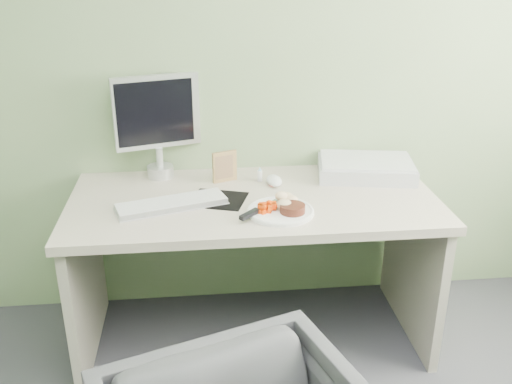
{
  "coord_description": "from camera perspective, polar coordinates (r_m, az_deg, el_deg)",
  "views": [
    {
      "loc": [
        -0.23,
        -0.64,
        1.73
      ],
      "look_at": [
        -0.0,
        1.5,
        0.81
      ],
      "focal_mm": 40.0,
      "sensor_mm": 36.0,
      "label": 1
    }
  ],
  "objects": [
    {
      "name": "steak",
      "position": [
        2.31,
        3.67,
        -1.66
      ],
      "size": [
        0.11,
        0.11,
        0.03
      ],
      "primitive_type": "cylinder",
      "rotation": [
        0.0,
        0.0,
        0.12
      ],
      "color": "black",
      "rests_on": "plate"
    },
    {
      "name": "desk",
      "position": [
        2.56,
        -0.23,
        -4.3
      ],
      "size": [
        1.6,
        0.75,
        0.73
      ],
      "color": "beige",
      "rests_on": "floor"
    },
    {
      "name": "mousepad",
      "position": [
        2.47,
        -3.79,
        -0.74
      ],
      "size": [
        0.28,
        0.26,
        0.0
      ],
      "primitive_type": "cube",
      "rotation": [
        0.0,
        0.0,
        -0.32
      ],
      "color": "black",
      "rests_on": "desk"
    },
    {
      "name": "photo_frame",
      "position": [
        2.63,
        -3.16,
        2.56
      ],
      "size": [
        0.11,
        0.05,
        0.15
      ],
      "primitive_type": "cube",
      "rotation": [
        0.0,
        0.0,
        0.36
      ],
      "color": "olive",
      "rests_on": "desk"
    },
    {
      "name": "computer_mouse",
      "position": [
        2.61,
        1.83,
        1.15
      ],
      "size": [
        0.08,
        0.13,
        0.04
      ],
      "primitive_type": "ellipsoid",
      "rotation": [
        0.0,
        0.0,
        0.13
      ],
      "color": "white",
      "rests_on": "desk"
    },
    {
      "name": "steak_knife",
      "position": [
        2.29,
        -0.0,
        -1.91
      ],
      "size": [
        0.2,
        0.2,
        0.02
      ],
      "rotation": [
        0.0,
        0.0,
        0.79
      ],
      "color": "silver",
      "rests_on": "plate"
    },
    {
      "name": "potato_pile",
      "position": [
        2.37,
        2.98,
        -0.5
      ],
      "size": [
        0.14,
        0.11,
        0.07
      ],
      "primitive_type": "ellipsoid",
      "rotation": [
        0.0,
        0.0,
        -0.17
      ],
      "color": "tan",
      "rests_on": "plate"
    },
    {
      "name": "wall_back",
      "position": [
        2.68,
        -1.1,
        15.01
      ],
      "size": [
        3.5,
        0.0,
        3.5
      ],
      "primitive_type": "plane",
      "rotation": [
        1.57,
        0.0,
        0.0
      ],
      "color": "gray",
      "rests_on": "floor"
    },
    {
      "name": "plate",
      "position": [
        2.34,
        2.47,
        -1.96
      ],
      "size": [
        0.27,
        0.27,
        0.01
      ],
      "primitive_type": "cylinder",
      "color": "white",
      "rests_on": "desk"
    },
    {
      "name": "keyboard",
      "position": [
        2.41,
        -8.43,
        -1.13
      ],
      "size": [
        0.47,
        0.26,
        0.02
      ],
      "primitive_type": "cube",
      "rotation": [
        0.0,
        0.0,
        0.3
      ],
      "color": "white",
      "rests_on": "desk"
    },
    {
      "name": "carrot_heap",
      "position": [
        2.31,
        1.22,
        -1.38
      ],
      "size": [
        0.08,
        0.07,
        0.05
      ],
      "primitive_type": "cube",
      "rotation": [
        0.0,
        0.0,
        -0.18
      ],
      "color": "#E53C04",
      "rests_on": "plate"
    },
    {
      "name": "scanner",
      "position": [
        2.76,
        10.9,
        2.31
      ],
      "size": [
        0.49,
        0.37,
        0.07
      ],
      "primitive_type": "cube",
      "rotation": [
        0.0,
        0.0,
        -0.17
      ],
      "color": "silver",
      "rests_on": "desk"
    },
    {
      "name": "eyedrop_bottle",
      "position": [
        2.65,
        0.38,
        1.76
      ],
      "size": [
        0.02,
        0.02,
        0.07
      ],
      "color": "white",
      "rests_on": "desk"
    },
    {
      "name": "monitor",
      "position": [
        2.68,
        -9.84,
        7.05
      ],
      "size": [
        0.39,
        0.16,
        0.48
      ],
      "rotation": [
        0.0,
        0.0,
        0.29
      ],
      "color": "silver",
      "rests_on": "desk"
    }
  ]
}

